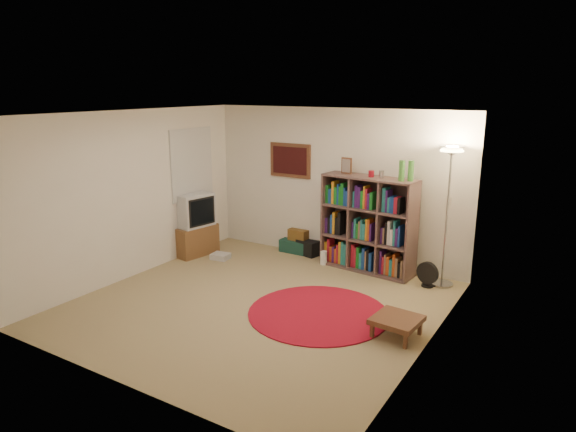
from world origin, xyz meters
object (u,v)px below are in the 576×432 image
(suitcase, at_px, (302,246))
(side_table, at_px, (397,321))
(bookshelf, at_px, (367,225))
(floor_fan, at_px, (427,274))
(floor_lamp, at_px, (450,170))
(tv_stand, at_px, (193,225))

(suitcase, distance_m, side_table, 3.32)
(suitcase, xyz_separation_m, side_table, (2.52, -2.17, 0.09))
(bookshelf, xyz_separation_m, floor_fan, (1.05, -0.21, -0.53))
(floor_lamp, height_order, floor_fan, floor_lamp)
(suitcase, bearing_deg, tv_stand, -144.86)
(suitcase, bearing_deg, bookshelf, -10.84)
(floor_fan, height_order, tv_stand, tv_stand)
(floor_lamp, xyz_separation_m, tv_stand, (-4.07, -0.78, -1.18))
(bookshelf, xyz_separation_m, suitcase, (-1.32, 0.26, -0.61))
(floor_fan, bearing_deg, floor_lamp, 64.92)
(bookshelf, distance_m, tv_stand, 2.98)
(floor_lamp, bearing_deg, bookshelf, 178.85)
(suitcase, bearing_deg, side_table, -40.34)
(side_table, bearing_deg, floor_lamp, 89.44)
(bookshelf, height_order, floor_fan, bookshelf)
(bookshelf, distance_m, floor_lamp, 1.55)
(bookshelf, relative_size, tv_stand, 1.68)
(bookshelf, height_order, side_table, bookshelf)
(tv_stand, xyz_separation_m, suitcase, (1.54, 1.07, -0.41))
(floor_lamp, bearing_deg, suitcase, 173.55)
(bookshelf, distance_m, side_table, 2.31)
(floor_fan, xyz_separation_m, tv_stand, (-3.91, -0.59, 0.33))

